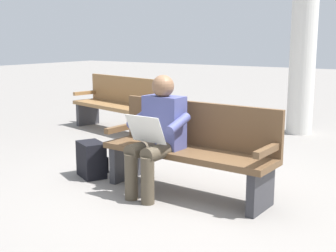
{
  "coord_description": "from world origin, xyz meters",
  "views": [
    {
      "loc": [
        -2.25,
        3.72,
        1.53
      ],
      "look_at": [
        0.12,
        0.15,
        0.7
      ],
      "focal_mm": 48.63,
      "sensor_mm": 36.0,
      "label": 1
    }
  ],
  "objects_px": {
    "person_seated": "(157,132)",
    "bench_far": "(118,104)",
    "bench_near": "(190,148)",
    "support_pillar": "(304,23)",
    "backpack": "(92,160)"
  },
  "relations": [
    {
      "from": "backpack",
      "to": "bench_near",
      "type": "bearing_deg",
      "value": -171.94
    },
    {
      "from": "bench_near",
      "to": "backpack",
      "type": "bearing_deg",
      "value": 10.38
    },
    {
      "from": "person_seated",
      "to": "bench_far",
      "type": "height_order",
      "value": "person_seated"
    },
    {
      "from": "bench_near",
      "to": "bench_far",
      "type": "xyz_separation_m",
      "value": [
        2.6,
        -2.0,
        0.0
      ]
    },
    {
      "from": "bench_near",
      "to": "bench_far",
      "type": "relative_size",
      "value": 0.98
    },
    {
      "from": "bench_near",
      "to": "bench_far",
      "type": "height_order",
      "value": "same"
    },
    {
      "from": "bench_near",
      "to": "support_pillar",
      "type": "relative_size",
      "value": 0.52
    },
    {
      "from": "person_seated",
      "to": "backpack",
      "type": "height_order",
      "value": "person_seated"
    },
    {
      "from": "bench_near",
      "to": "backpack",
      "type": "height_order",
      "value": "bench_near"
    },
    {
      "from": "bench_far",
      "to": "person_seated",
      "type": "bearing_deg",
      "value": 149.59
    },
    {
      "from": "backpack",
      "to": "bench_far",
      "type": "distance_m",
      "value": 2.61
    },
    {
      "from": "backpack",
      "to": "support_pillar",
      "type": "bearing_deg",
      "value": -107.8
    },
    {
      "from": "bench_far",
      "to": "backpack",
      "type": "bearing_deg",
      "value": 136.21
    },
    {
      "from": "backpack",
      "to": "person_seated",
      "type": "bearing_deg",
      "value": 176.54
    },
    {
      "from": "person_seated",
      "to": "backpack",
      "type": "xyz_separation_m",
      "value": [
        0.94,
        -0.06,
        -0.43
      ]
    }
  ]
}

